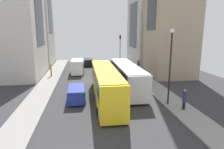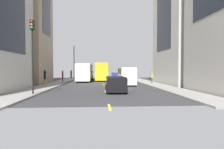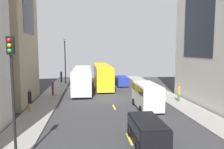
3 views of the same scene
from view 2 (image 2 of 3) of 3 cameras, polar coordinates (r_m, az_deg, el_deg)
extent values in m
plane|color=#333335|center=(32.65, -2.61, -2.52)|extent=(41.77, 41.77, 0.00)
cube|color=gray|center=(33.36, -15.61, -2.36)|extent=(2.77, 44.00, 0.15)
cube|color=gray|center=(33.62, 10.29, -2.30)|extent=(2.77, 44.00, 0.15)
cube|color=yellow|center=(11.80, -0.76, -9.74)|extent=(0.16, 2.00, 0.01)
cube|color=yellow|center=(20.10, -1.97, -5.05)|extent=(0.16, 2.00, 0.01)
cube|color=yellow|center=(28.46, -2.46, -3.11)|extent=(0.16, 2.00, 0.01)
cube|color=yellow|center=(36.84, -2.73, -2.05)|extent=(0.16, 2.00, 0.01)
cube|color=yellow|center=(45.22, -2.90, -1.38)|extent=(0.16, 2.00, 0.01)
cube|color=yellow|center=(53.61, -3.01, -0.92)|extent=(0.16, 2.00, 0.01)
cube|color=beige|center=(32.84, 21.31, 17.81)|extent=(7.07, 11.40, 23.13)
cube|color=#1E232D|center=(32.84, 21.31, 17.81)|extent=(7.14, 6.27, 12.72)
cube|color=silver|center=(38.76, -8.01, 0.73)|extent=(2.55, 12.83, 3.00)
cube|color=black|center=(38.76, -8.02, 1.99)|extent=(2.60, 11.81, 1.20)
cube|color=beige|center=(38.77, -8.02, 3.01)|extent=(2.45, 12.32, 0.08)
cylinder|color=black|center=(42.86, -9.16, -0.90)|extent=(0.46, 1.00, 1.00)
cylinder|color=black|center=(42.70, -6.03, -0.90)|extent=(0.46, 1.00, 1.00)
cylinder|color=black|center=(34.96, -10.42, -1.45)|extent=(0.46, 1.00, 1.00)
cylinder|color=black|center=(34.76, -6.58, -1.46)|extent=(0.46, 1.00, 1.00)
cube|color=yellow|center=(42.28, -3.24, 0.93)|extent=(2.45, 13.96, 3.30)
cube|color=black|center=(42.28, -3.24, 2.09)|extent=(2.50, 12.84, 1.48)
cube|color=gold|center=(42.30, -3.24, 3.22)|extent=(2.35, 13.40, 0.08)
cylinder|color=black|center=(46.66, -4.66, -0.83)|extent=(0.44, 0.76, 0.76)
cylinder|color=black|center=(46.67, -1.89, -0.83)|extent=(0.44, 0.76, 0.76)
cylinder|color=black|center=(38.01, -4.89, -1.38)|extent=(0.44, 0.76, 0.76)
cylinder|color=black|center=(38.03, -1.49, -1.37)|extent=(0.44, 0.76, 0.76)
cube|color=white|center=(27.82, 4.38, -0.45)|extent=(2.05, 5.18, 2.30)
cube|color=black|center=(27.81, 4.38, 1.11)|extent=(2.09, 4.76, 0.69)
cube|color=silver|center=(27.81, 4.38, 2.00)|extent=(1.97, 4.97, 0.08)
cylinder|color=black|center=(29.35, 2.11, -2.27)|extent=(0.37, 0.72, 0.72)
cylinder|color=black|center=(29.60, 5.75, -2.25)|extent=(0.37, 0.72, 0.72)
cylinder|color=black|center=(26.17, 2.82, -2.74)|extent=(0.37, 0.72, 0.72)
cylinder|color=black|center=(26.45, 6.89, -2.70)|extent=(0.37, 0.72, 0.72)
cube|color=black|center=(19.33, 1.10, -2.87)|extent=(1.84, 4.01, 1.31)
cube|color=black|center=(19.30, 1.10, -1.89)|extent=(1.88, 3.69, 0.55)
cube|color=black|center=(19.28, 1.10, -0.80)|extent=(1.77, 3.85, 0.08)
cylinder|color=black|center=(20.56, -1.55, -4.05)|extent=(0.33, 0.62, 0.62)
cylinder|color=black|center=(20.69, 3.16, -4.02)|extent=(0.33, 0.62, 0.62)
cylinder|color=black|center=(18.09, -1.26, -4.82)|extent=(0.33, 0.62, 0.62)
cylinder|color=black|center=(18.23, 4.08, -4.77)|extent=(0.33, 0.62, 0.62)
cube|color=#2338AD|center=(42.44, 1.22, -0.46)|extent=(1.79, 4.18, 1.32)
cube|color=black|center=(42.43, 1.22, 0.00)|extent=(1.83, 3.84, 0.56)
cube|color=navy|center=(42.42, 1.23, 0.49)|extent=(1.72, 4.01, 0.08)
cylinder|color=black|center=(43.69, 0.00, -1.08)|extent=(0.32, 0.62, 0.62)
cylinder|color=black|center=(43.82, 2.16, -1.08)|extent=(0.32, 0.62, 0.62)
cylinder|color=black|center=(41.11, 0.23, -1.25)|extent=(0.32, 0.62, 0.62)
cylinder|color=black|center=(41.25, 2.52, -1.24)|extent=(0.32, 0.62, 0.62)
cylinder|color=maroon|center=(35.23, -14.55, -1.38)|extent=(0.23, 0.23, 0.79)
cylinder|color=#593372|center=(35.20, -14.56, 0.08)|extent=(0.31, 0.31, 1.00)
sphere|color=beige|center=(35.19, -14.57, 1.08)|extent=(0.23, 0.23, 0.23)
cylinder|color=gold|center=(28.31, -19.43, -2.14)|extent=(0.25, 0.25, 0.78)
cylinder|color=black|center=(28.27, -19.45, -0.20)|extent=(0.34, 0.34, 1.15)
sphere|color=#8C6647|center=(28.25, -19.46, 1.22)|extent=(0.25, 0.25, 0.25)
cylinder|color=#336B38|center=(30.72, 11.86, -1.78)|extent=(0.23, 0.23, 0.80)
cylinder|color=gold|center=(30.68, 11.87, -0.09)|extent=(0.30, 0.30, 1.01)
sphere|color=#8C6647|center=(30.67, 11.88, 1.09)|extent=(0.26, 0.26, 0.26)
cylinder|color=black|center=(47.25, -12.11, -0.65)|extent=(0.29, 0.29, 0.77)
cylinder|color=navy|center=(47.23, -12.12, 0.47)|extent=(0.39, 0.39, 1.07)
sphere|color=tan|center=(47.22, -12.12, 1.27)|extent=(0.25, 0.25, 0.25)
cylinder|color=black|center=(18.25, -22.66, 3.45)|extent=(0.14, 0.14, 5.62)
cube|color=black|center=(18.65, -22.77, 13.52)|extent=(0.32, 0.32, 0.90)
sphere|color=red|center=(18.55, -22.96, 14.38)|extent=(0.20, 0.20, 0.20)
sphere|color=orange|center=(18.49, -22.95, 13.62)|extent=(0.20, 0.20, 0.20)
sphere|color=green|center=(18.44, -22.95, 12.86)|extent=(0.20, 0.20, 0.20)
cylinder|color=black|center=(45.48, -11.28, 3.47)|extent=(0.18, 0.18, 7.43)
sphere|color=silver|center=(45.77, -11.31, 8.34)|extent=(0.44, 0.44, 0.44)
camera|label=1|loc=(64.58, -1.24, 6.44)|focal=32.40mm
camera|label=3|loc=(7.33, -24.43, 31.43)|focal=35.03mm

